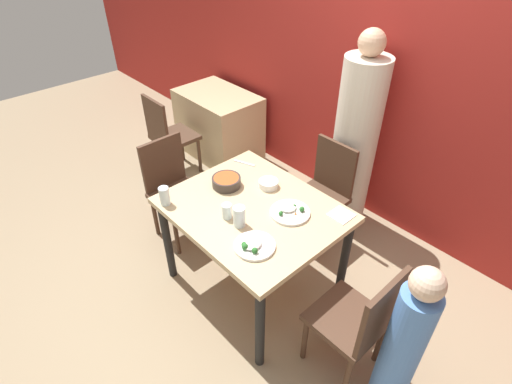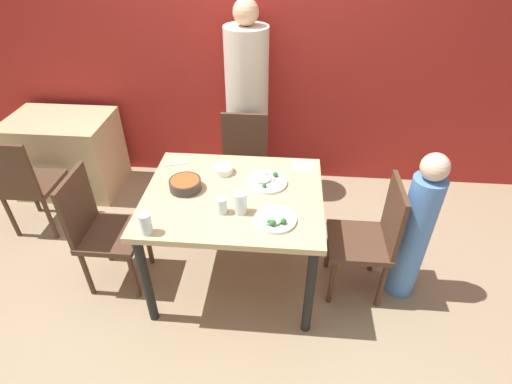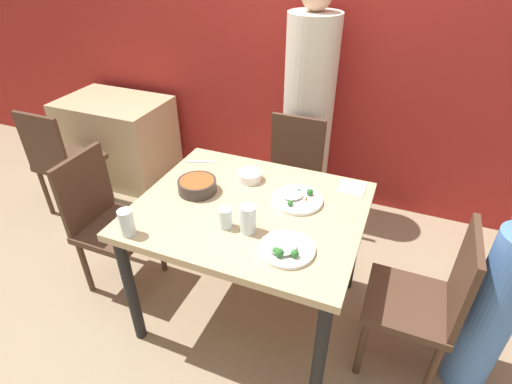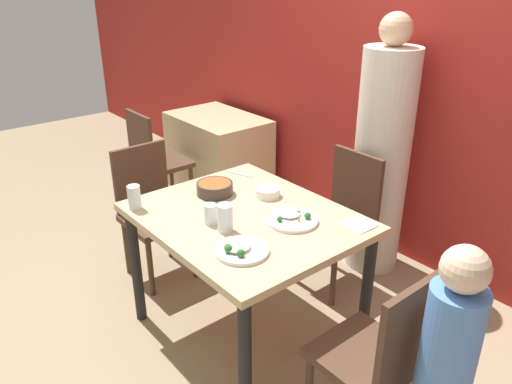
# 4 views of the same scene
# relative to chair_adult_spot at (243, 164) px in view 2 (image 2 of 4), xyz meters

# --- Properties ---
(ground_plane) EXTENTS (10.00, 10.00, 0.00)m
(ground_plane) POSITION_rel_chair_adult_spot_xyz_m (0.03, -0.81, -0.48)
(ground_plane) COLOR #998466
(wall_back) EXTENTS (10.00, 0.06, 2.70)m
(wall_back) POSITION_rel_chair_adult_spot_xyz_m (0.03, 0.64, 0.87)
(wall_back) COLOR #A82823
(wall_back) RESTS_ON ground_plane
(dining_table) EXTENTS (1.13, 0.94, 0.77)m
(dining_table) POSITION_rel_chair_adult_spot_xyz_m (0.03, -0.81, 0.19)
(dining_table) COLOR tan
(dining_table) RESTS_ON ground_plane
(chair_adult_spot) EXTENTS (0.40, 0.40, 0.88)m
(chair_adult_spot) POSITION_rel_chair_adult_spot_xyz_m (0.00, 0.00, 0.00)
(chair_adult_spot) COLOR #4C3323
(chair_adult_spot) RESTS_ON ground_plane
(chair_child_spot) EXTENTS (0.40, 0.40, 0.88)m
(chair_child_spot) POSITION_rel_chair_adult_spot_xyz_m (0.93, -0.82, 0.00)
(chair_child_spot) COLOR #4C3323
(chair_child_spot) RESTS_ON ground_plane
(chair_empty_left) EXTENTS (0.40, 0.40, 0.88)m
(chair_empty_left) POSITION_rel_chair_adult_spot_xyz_m (-0.87, -0.88, 0.00)
(chair_empty_left) COLOR #4C3323
(chair_empty_left) RESTS_ON ground_plane
(person_adult) EXTENTS (0.36, 0.36, 1.70)m
(person_adult) POSITION_rel_chair_adult_spot_xyz_m (-0.00, 0.35, 0.31)
(person_adult) COLOR beige
(person_adult) RESTS_ON ground_plane
(person_child) EXTENTS (0.20, 0.20, 1.12)m
(person_child) POSITION_rel_chair_adult_spot_xyz_m (1.21, -0.82, 0.06)
(person_child) COLOR #5184D1
(person_child) RESTS_ON ground_plane
(bowl_curry) EXTENTS (0.20, 0.20, 0.07)m
(bowl_curry) POSITION_rel_chair_adult_spot_xyz_m (-0.28, -0.78, 0.32)
(bowl_curry) COLOR #3D332D
(bowl_curry) RESTS_ON dining_table
(plate_rice_adult) EXTENTS (0.25, 0.25, 0.06)m
(plate_rice_adult) POSITION_rel_chair_adult_spot_xyz_m (0.30, -1.06, 0.30)
(plate_rice_adult) COLOR white
(plate_rice_adult) RESTS_ON dining_table
(plate_rice_child) EXTENTS (0.26, 0.26, 0.05)m
(plate_rice_child) POSITION_rel_chair_adult_spot_xyz_m (0.23, -0.67, 0.30)
(plate_rice_child) COLOR white
(plate_rice_child) RESTS_ON dining_table
(bowl_rice_small) EXTENTS (0.14, 0.14, 0.05)m
(bowl_rice_small) POSITION_rel_chair_adult_spot_xyz_m (-0.07, -0.57, 0.31)
(bowl_rice_small) COLOR white
(bowl_rice_small) RESTS_ON dining_table
(glass_water_tall) EXTENTS (0.07, 0.07, 0.13)m
(glass_water_tall) POSITION_rel_chair_adult_spot_xyz_m (-0.40, -1.21, 0.35)
(glass_water_tall) COLOR silver
(glass_water_tall) RESTS_ON dining_table
(glass_water_short) EXTENTS (0.08, 0.08, 0.14)m
(glass_water_short) POSITION_rel_chair_adult_spot_xyz_m (0.10, -0.99, 0.36)
(glass_water_short) COLOR silver
(glass_water_short) RESTS_ON dining_table
(glass_water_center) EXTENTS (0.06, 0.06, 0.10)m
(glass_water_center) POSITION_rel_chair_adult_spot_xyz_m (-0.01, -1.00, 0.34)
(glass_water_center) COLOR silver
(glass_water_center) RESTS_ON dining_table
(napkin_folded) EXTENTS (0.14, 0.14, 0.01)m
(napkin_folded) POSITION_rel_chair_adult_spot_xyz_m (0.48, -0.44, 0.29)
(napkin_folded) COLOR white
(napkin_folded) RESTS_ON dining_table
(fork_steel) EXTENTS (0.18, 0.08, 0.01)m
(fork_steel) POSITION_rel_chair_adult_spot_xyz_m (-0.42, -0.50, 0.29)
(fork_steel) COLOR silver
(fork_steel) RESTS_ON dining_table
(background_table) EXTENTS (0.89, 0.60, 0.72)m
(background_table) POSITION_rel_chair_adult_spot_xyz_m (-1.68, 0.23, -0.12)
(background_table) COLOR tan
(background_table) RESTS_ON ground_plane
(chair_background) EXTENTS (0.40, 0.40, 0.88)m
(chair_background) POSITION_rel_chair_adult_spot_xyz_m (-1.68, -0.42, 0.00)
(chair_background) COLOR #4C3323
(chair_background) RESTS_ON ground_plane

